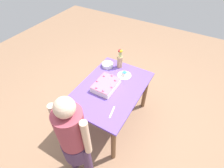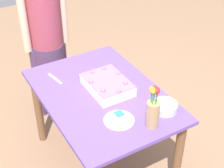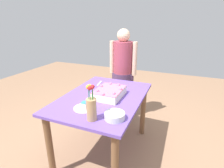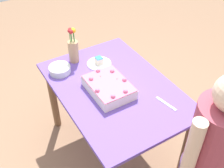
{
  "view_description": "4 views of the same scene",
  "coord_description": "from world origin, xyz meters",
  "px_view_note": "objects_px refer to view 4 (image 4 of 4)",
  "views": [
    {
      "loc": [
        -1.54,
        -0.91,
        2.58
      ],
      "look_at": [
        0.0,
        -0.02,
        0.86
      ],
      "focal_mm": 28.0,
      "sensor_mm": 36.0,
      "label": 1
    },
    {
      "loc": [
        1.89,
        -1.01,
        2.38
      ],
      "look_at": [
        -0.0,
        0.1,
        0.83
      ],
      "focal_mm": 55.0,
      "sensor_mm": 36.0,
      "label": 2
    },
    {
      "loc": [
        1.68,
        0.8,
        1.61
      ],
      "look_at": [
        -0.09,
        0.07,
        0.91
      ],
      "focal_mm": 28.0,
      "sensor_mm": 36.0,
      "label": 3
    },
    {
      "loc": [
        -1.47,
        0.91,
        2.27
      ],
      "look_at": [
        -0.08,
        0.07,
        0.9
      ],
      "focal_mm": 45.0,
      "sensor_mm": 36.0,
      "label": 4
    }
  ],
  "objects_px": {
    "fruit_bowl": "(60,69)",
    "person_standing": "(209,161)",
    "flower_vase": "(73,49)",
    "sheet_cake": "(109,87)",
    "cake_knife": "(166,104)",
    "serving_plate_with_slice": "(99,62)"
  },
  "relations": [
    {
      "from": "serving_plate_with_slice",
      "to": "fruit_bowl",
      "type": "distance_m",
      "value": 0.36
    },
    {
      "from": "serving_plate_with_slice",
      "to": "fruit_bowl",
      "type": "relative_size",
      "value": 1.17
    },
    {
      "from": "sheet_cake",
      "to": "cake_knife",
      "type": "relative_size",
      "value": 2.01
    },
    {
      "from": "cake_knife",
      "to": "person_standing",
      "type": "distance_m",
      "value": 0.59
    },
    {
      "from": "sheet_cake",
      "to": "cake_knife",
      "type": "height_order",
      "value": "sheet_cake"
    },
    {
      "from": "flower_vase",
      "to": "fruit_bowl",
      "type": "height_order",
      "value": "flower_vase"
    },
    {
      "from": "fruit_bowl",
      "to": "person_standing",
      "type": "bearing_deg",
      "value": -163.96
    },
    {
      "from": "fruit_bowl",
      "to": "flower_vase",
      "type": "bearing_deg",
      "value": -63.09
    },
    {
      "from": "flower_vase",
      "to": "fruit_bowl",
      "type": "bearing_deg",
      "value": 116.91
    },
    {
      "from": "fruit_bowl",
      "to": "sheet_cake",
      "type": "bearing_deg",
      "value": -151.57
    },
    {
      "from": "cake_knife",
      "to": "fruit_bowl",
      "type": "distance_m",
      "value": 0.95
    },
    {
      "from": "sheet_cake",
      "to": "person_standing",
      "type": "bearing_deg",
      "value": -170.54
    },
    {
      "from": "serving_plate_with_slice",
      "to": "person_standing",
      "type": "bearing_deg",
      "value": -178.32
    },
    {
      "from": "serving_plate_with_slice",
      "to": "person_standing",
      "type": "height_order",
      "value": "person_standing"
    },
    {
      "from": "sheet_cake",
      "to": "flower_vase",
      "type": "relative_size",
      "value": 1.18
    },
    {
      "from": "sheet_cake",
      "to": "serving_plate_with_slice",
      "type": "relative_size",
      "value": 1.79
    },
    {
      "from": "sheet_cake",
      "to": "serving_plate_with_slice",
      "type": "bearing_deg",
      "value": -17.37
    },
    {
      "from": "flower_vase",
      "to": "person_standing",
      "type": "height_order",
      "value": "person_standing"
    },
    {
      "from": "person_standing",
      "to": "sheet_cake",
      "type": "bearing_deg",
      "value": 9.46
    },
    {
      "from": "sheet_cake",
      "to": "cake_knife",
      "type": "xyz_separation_m",
      "value": [
        -0.35,
        -0.3,
        -0.04
      ]
    },
    {
      "from": "cake_knife",
      "to": "flower_vase",
      "type": "distance_m",
      "value": 0.95
    },
    {
      "from": "flower_vase",
      "to": "person_standing",
      "type": "distance_m",
      "value": 1.45
    }
  ]
}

